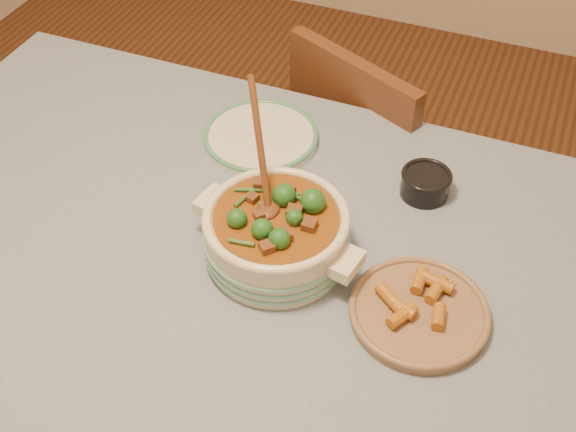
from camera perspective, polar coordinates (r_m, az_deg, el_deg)
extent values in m
cube|color=brown|center=(1.39, -3.88, -4.27)|extent=(1.60, 1.00, 0.05)
cube|color=#7C8DA1|center=(1.37, -3.94, -3.51)|extent=(1.68, 1.08, 0.01)
cylinder|color=brown|center=(2.21, -16.06, 2.79)|extent=(0.07, 0.07, 0.70)
cylinder|color=beige|center=(1.33, -0.92, -1.68)|extent=(0.30, 0.30, 0.10)
torus|color=beige|center=(1.29, -0.95, -0.12)|extent=(0.27, 0.27, 0.02)
cube|color=beige|center=(1.27, 4.65, -3.79)|extent=(0.05, 0.08, 0.03)
cube|color=beige|center=(1.38, -6.04, 1.15)|extent=(0.05, 0.08, 0.03)
cylinder|color=brown|center=(1.30, -0.94, -0.33)|extent=(0.23, 0.23, 0.02)
cylinder|color=silver|center=(1.61, -2.16, 6.23)|extent=(0.28, 0.28, 0.02)
torus|color=#449766|center=(1.61, -2.17, 6.44)|extent=(0.26, 0.26, 0.01)
cylinder|color=black|center=(1.50, 10.79, 2.47)|extent=(0.11, 0.11, 0.05)
torus|color=black|center=(1.48, 10.92, 3.18)|extent=(0.10, 0.10, 0.01)
cylinder|color=black|center=(1.49, 10.87, 2.90)|extent=(0.08, 0.08, 0.01)
cylinder|color=#846449|center=(1.29, 10.29, -7.58)|extent=(0.26, 0.26, 0.02)
torus|color=#846449|center=(1.28, 10.34, -7.34)|extent=(0.25, 0.25, 0.01)
cube|color=#562D1A|center=(2.08, 7.89, 4.13)|extent=(0.53, 0.53, 0.04)
cube|color=#562D1A|center=(1.84, 4.86, 6.63)|extent=(0.38, 0.20, 0.42)
cylinder|color=#562D1A|center=(2.26, 13.40, -0.12)|extent=(0.04, 0.04, 0.42)
cylinder|color=#562D1A|center=(2.40, 7.00, 4.06)|extent=(0.04, 0.04, 0.42)
cylinder|color=#562D1A|center=(2.06, 7.78, -4.72)|extent=(0.04, 0.04, 0.42)
cylinder|color=#562D1A|center=(2.21, 1.17, 0.13)|extent=(0.04, 0.04, 0.42)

